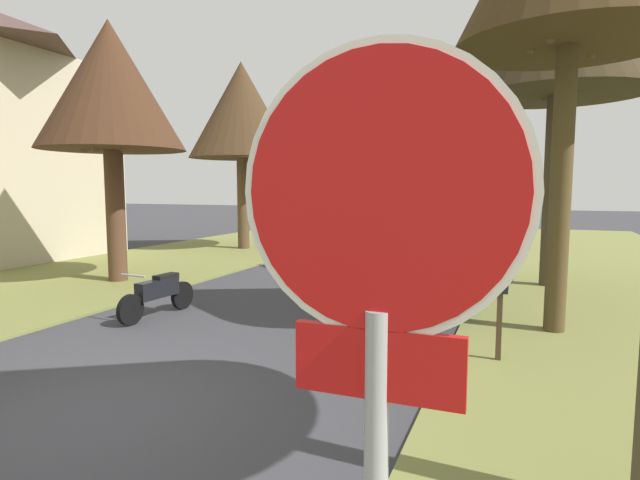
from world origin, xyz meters
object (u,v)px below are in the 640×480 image
(parked_sedan_black, at_px, (414,273))
(curbside_mailbox, at_px, (500,294))
(stop_sign_far, at_px, (515,204))
(parked_sedan_tan, at_px, (481,220))
(parked_sedan_red, at_px, (466,228))
(parked_motorcycle, at_px, (158,293))
(stop_sign_near, at_px, (377,346))
(street_tree_left_mid_a, at_px, (110,88))
(street_tree_right_mid_b, at_px, (560,24))
(street_tree_left_mid_b, at_px, (242,111))
(parked_sedan_white, at_px, (445,242))

(parked_sedan_black, bearing_deg, curbside_mailbox, -59.05)
(stop_sign_far, xyz_separation_m, parked_sedan_tan, (-2.03, 16.24, -1.47))
(parked_sedan_red, distance_m, parked_motorcycle, 16.76)
(parked_sedan_red, relative_size, parked_sedan_tan, 1.00)
(stop_sign_near, height_order, street_tree_left_mid_a, street_tree_left_mid_a)
(street_tree_right_mid_b, bearing_deg, curbside_mailbox, -98.04)
(street_tree_left_mid_b, distance_m, curbside_mailbox, 15.89)
(parked_sedan_white, height_order, parked_sedan_red, same)
(street_tree_right_mid_b, distance_m, parked_sedan_black, 7.50)
(street_tree_left_mid_b, bearing_deg, curbside_mailbox, -44.97)
(parked_motorcycle, bearing_deg, curbside_mailbox, -2.68)
(parked_sedan_white, relative_size, curbside_mailbox, 3.48)
(stop_sign_far, relative_size, parked_motorcycle, 1.45)
(stop_sign_near, relative_size, stop_sign_far, 1.00)
(street_tree_left_mid_b, height_order, parked_sedan_black, street_tree_left_mid_b)
(stop_sign_near, relative_size, street_tree_left_mid_b, 0.38)
(stop_sign_far, bearing_deg, parked_sedan_black, -120.39)
(street_tree_left_mid_b, xyz_separation_m, curbside_mailbox, (10.73, -10.72, -4.71))
(stop_sign_far, relative_size, parked_sedan_red, 0.67)
(street_tree_right_mid_b, relative_size, parked_sedan_tan, 1.94)
(stop_sign_near, height_order, parked_motorcycle, stop_sign_near)
(street_tree_left_mid_a, height_order, parked_sedan_white, street_tree_left_mid_a)
(parked_sedan_white, bearing_deg, parked_sedan_black, -87.69)
(stop_sign_near, distance_m, parked_sedan_white, 16.65)
(stop_sign_near, distance_m, parked_sedan_black, 10.04)
(curbside_mailbox, bearing_deg, parked_sedan_white, 102.56)
(parked_sedan_black, xyz_separation_m, parked_sedan_red, (-0.22, 13.23, 0.00))
(parked_sedan_white, distance_m, parked_sedan_tan, 12.97)
(street_tree_left_mid_b, relative_size, parked_sedan_black, 1.75)
(stop_sign_far, bearing_deg, parked_motorcycle, -136.32)
(street_tree_left_mid_a, height_order, street_tree_left_mid_b, street_tree_left_mid_b)
(street_tree_right_mid_b, bearing_deg, parked_sedan_black, -130.13)
(parked_sedan_red, bearing_deg, parked_sedan_black, -89.03)
(street_tree_right_mid_b, relative_size, parked_motorcycle, 4.18)
(stop_sign_far, xyz_separation_m, parked_sedan_red, (-2.23, 9.81, -1.47))
(street_tree_left_mid_b, bearing_deg, parked_sedan_red, 33.87)
(street_tree_left_mid_a, relative_size, parked_sedan_tan, 1.59)
(street_tree_right_mid_b, distance_m, parked_motorcycle, 11.67)
(parked_sedan_white, xyz_separation_m, parked_motorcycle, (-4.37, -9.62, -0.24))
(parked_sedan_red, bearing_deg, street_tree_left_mid_b, -146.13)
(street_tree_left_mid_a, distance_m, curbside_mailbox, 11.39)
(parked_sedan_black, xyz_separation_m, curbside_mailbox, (1.94, -3.24, 0.33))
(stop_sign_near, xyz_separation_m, curbside_mailbox, (0.09, 6.52, -1.14))
(street_tree_right_mid_b, bearing_deg, street_tree_left_mid_b, 160.81)
(street_tree_left_mid_a, height_order, parked_sedan_tan, street_tree_left_mid_a)
(stop_sign_far, relative_size, parked_sedan_black, 0.67)
(parked_motorcycle, bearing_deg, parked_sedan_black, 32.26)
(street_tree_left_mid_b, relative_size, parked_sedan_white, 1.75)
(street_tree_right_mid_b, bearing_deg, parked_sedan_tan, 100.15)
(street_tree_left_mid_b, bearing_deg, stop_sign_far, -20.63)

